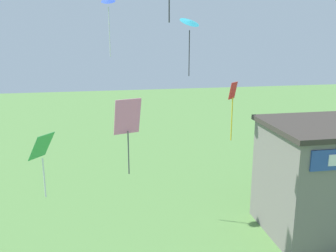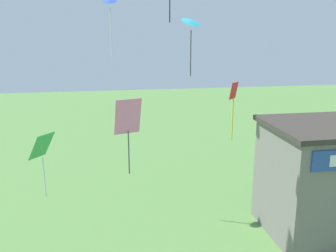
# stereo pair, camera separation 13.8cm
# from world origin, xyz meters

# --- Properties ---
(seaside_building) EXTENTS (6.50, 4.89, 5.60)m
(seaside_building) POSITION_xyz_m (8.72, 11.75, 2.82)
(seaside_building) COLOR slate
(seaside_building) RESTS_ON ground_plane
(kite_pink_diamond) EXTENTS (1.06, 0.62, 2.93)m
(kite_pink_diamond) POSITION_xyz_m (-1.31, 9.78, 6.57)
(kite_pink_diamond) COLOR pink
(kite_blue_delta) EXTENTS (0.84, 0.81, 2.92)m
(kite_blue_delta) POSITION_xyz_m (-1.65, 16.14, 11.01)
(kite_blue_delta) COLOR blue
(kite_cyan_delta) EXTENTS (1.40, 1.38, 3.05)m
(kite_cyan_delta) POSITION_xyz_m (2.42, 15.60, 10.18)
(kite_cyan_delta) COLOR #2DB2C6
(kite_red_diamond) EXTENTS (0.47, 0.45, 2.45)m
(kite_red_diamond) POSITION_xyz_m (3.04, 10.57, 7.01)
(kite_red_diamond) COLOR red
(kite_green_diamond) EXTENTS (0.89, 0.92, 2.24)m
(kite_green_diamond) POSITION_xyz_m (-4.24, 8.54, 5.95)
(kite_green_diamond) COLOR green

